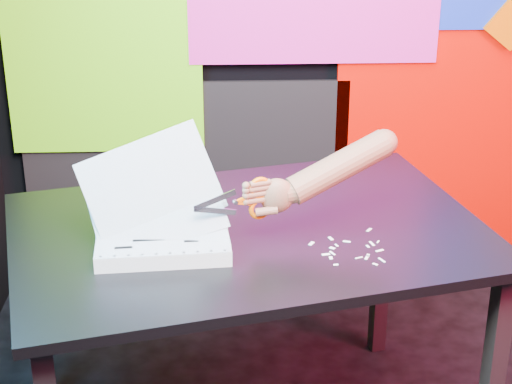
{
  "coord_description": "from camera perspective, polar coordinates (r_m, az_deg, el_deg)",
  "views": [
    {
      "loc": [
        -0.59,
        -1.75,
        1.8
      ],
      "look_at": [
        -0.51,
        0.4,
        0.87
      ],
      "focal_mm": 60.0,
      "sensor_mm": 36.0,
      "label": 1
    }
  ],
  "objects": [
    {
      "name": "room",
      "position": [
        1.9,
        16.18,
        8.81
      ],
      "size": [
        3.01,
        3.01,
        2.71
      ],
      "color": "black",
      "rests_on": "ground"
    },
    {
      "name": "backdrop",
      "position": [
        3.38,
        9.09,
        8.7
      ],
      "size": [
        2.88,
        0.05,
        2.08
      ],
      "color": "#D20800",
      "rests_on": "ground"
    },
    {
      "name": "work_table",
      "position": [
        2.44,
        -0.49,
        -4.12
      ],
      "size": [
        1.48,
        1.17,
        0.75
      ],
      "rotation": [
        0.0,
        0.0,
        0.24
      ],
      "color": "#282727",
      "rests_on": "ground"
    },
    {
      "name": "printout_stack",
      "position": [
        2.3,
        -6.27,
        -2.98
      ],
      "size": [
        0.42,
        0.29,
        0.34
      ],
      "rotation": [
        0.0,
        0.0,
        0.07
      ],
      "color": "beige",
      "rests_on": "work_table"
    },
    {
      "name": "scissors",
      "position": [
        2.27,
        -0.1,
        -0.48
      ],
      "size": [
        0.21,
        0.08,
        0.12
      ],
      "rotation": [
        0.0,
        0.0,
        0.34
      ],
      "color": "silver",
      "rests_on": "printout_stack"
    },
    {
      "name": "hand_forearm",
      "position": [
        2.34,
        4.87,
        1.39
      ],
      "size": [
        0.42,
        0.19,
        0.2
      ],
      "rotation": [
        0.0,
        0.0,
        0.34
      ],
      "color": "brown",
      "rests_on": "work_table"
    },
    {
      "name": "paper_clippings",
      "position": [
        2.31,
        6.35,
        -3.81
      ],
      "size": [
        0.2,
        0.22,
        0.0
      ],
      "color": "white",
      "rests_on": "work_table"
    }
  ]
}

